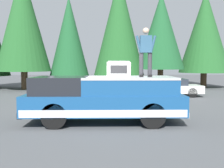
# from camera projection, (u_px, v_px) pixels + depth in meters

# --- Properties ---
(ground_plane) EXTENTS (90.00, 90.00, 0.00)m
(ground_plane) POSITION_uv_depth(u_px,v_px,m) (113.00, 120.00, 9.42)
(ground_plane) COLOR #4C4F51
(pickup_truck) EXTENTS (2.01, 5.54, 1.65)m
(pickup_truck) POSITION_uv_depth(u_px,v_px,m) (104.00, 98.00, 8.93)
(pickup_truck) COLOR navy
(pickup_truck) RESTS_ON ground
(compressor_unit) EXTENTS (0.65, 0.84, 0.56)m
(compressor_unit) POSITION_uv_depth(u_px,v_px,m) (118.00, 69.00, 9.05)
(compressor_unit) COLOR white
(compressor_unit) RESTS_ON pickup_truck
(person_on_truck_bed) EXTENTS (0.29, 0.72, 1.69)m
(person_on_truck_bed) POSITION_uv_depth(u_px,v_px,m) (146.00, 51.00, 8.61)
(person_on_truck_bed) COLOR #333338
(person_on_truck_bed) RESTS_ON pickup_truck
(parked_car_white) EXTENTS (1.64, 4.10, 1.16)m
(parked_car_white) POSITION_uv_depth(u_px,v_px,m) (170.00, 87.00, 16.58)
(parked_car_white) COLOR white
(parked_car_white) RESTS_ON ground
(conifer_far_left) EXTENTS (4.57, 4.57, 8.85)m
(conifer_far_left) POSITION_uv_depth(u_px,v_px,m) (205.00, 32.00, 22.81)
(conifer_far_left) COLOR #4C3826
(conifer_far_left) RESTS_ON ground
(conifer_left) EXTENTS (4.04, 4.04, 8.23)m
(conifer_left) POSITION_uv_depth(u_px,v_px,m) (161.00, 31.00, 21.34)
(conifer_left) COLOR #4C3826
(conifer_left) RESTS_ON ground
(conifer_center_left) EXTENTS (4.50, 4.50, 10.00)m
(conifer_center_left) POSITION_uv_depth(u_px,v_px,m) (119.00, 26.00, 21.93)
(conifer_center_left) COLOR #4C3826
(conifer_center_left) RESTS_ON ground
(conifer_center_right) EXTENTS (3.49, 3.49, 8.09)m
(conifer_center_right) POSITION_uv_depth(u_px,v_px,m) (69.00, 37.00, 22.04)
(conifer_center_right) COLOR #4C3826
(conifer_center_right) RESTS_ON ground
(conifer_right) EXTENTS (4.49, 4.49, 10.14)m
(conifer_right) POSITION_uv_depth(u_px,v_px,m) (23.00, 20.00, 20.80)
(conifer_right) COLOR #4C3826
(conifer_right) RESTS_ON ground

